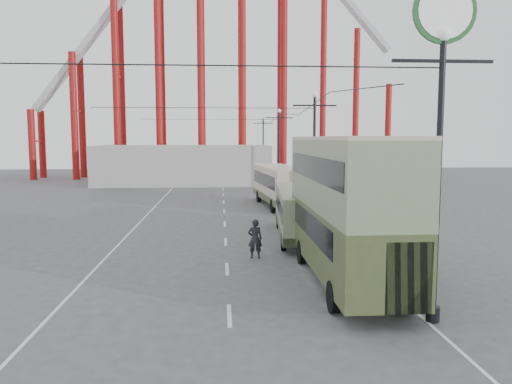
{
  "coord_description": "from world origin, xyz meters",
  "views": [
    {
      "loc": [
        -1.25,
        -18.25,
        5.94
      ],
      "look_at": [
        0.67,
        8.84,
        3.0
      ],
      "focal_mm": 35.0,
      "sensor_mm": 36.0,
      "label": 1
    }
  ],
  "objects": [
    {
      "name": "pedestrian",
      "position": [
        0.42,
        5.98,
        0.98
      ],
      "size": [
        0.73,
        0.49,
        1.96
      ],
      "primitive_type": "imported",
      "rotation": [
        0.0,
        0.0,
        3.11
      ],
      "color": "black",
      "rests_on": "ground"
    },
    {
      "name": "road_markings",
      "position": [
        -0.86,
        19.7,
        0.01
      ],
      "size": [
        12.52,
        120.0,
        0.01
      ],
      "color": "silver",
      "rests_on": "ground"
    },
    {
      "name": "single_decker_green",
      "position": [
        3.36,
        10.93,
        1.63
      ],
      "size": [
        3.13,
        10.39,
        2.89
      ],
      "rotation": [
        0.0,
        0.0,
        -0.08
      ],
      "color": "#6F815E",
      "rests_on": "ground"
    },
    {
      "name": "lamp_post_near",
      "position": [
        5.6,
        -3.0,
        7.86
      ],
      "size": [
        3.2,
        0.44,
        10.8
      ],
      "color": "black",
      "rests_on": "ground"
    },
    {
      "name": "lamp_post_mid",
      "position": [
        5.6,
        18.0,
        4.68
      ],
      "size": [
        3.2,
        0.44,
        9.32
      ],
      "color": "black",
      "rests_on": "ground"
    },
    {
      "name": "fairground_shed",
      "position": [
        -6.0,
        47.0,
        2.5
      ],
      "size": [
        22.0,
        10.0,
        5.0
      ],
      "primitive_type": "cube",
      "color": "#A1A19B",
      "rests_on": "ground"
    },
    {
      "name": "double_decker_bus",
      "position": [
        3.82,
        1.58,
        3.36
      ],
      "size": [
        2.84,
        11.18,
        6.0
      ],
      "rotation": [
        0.0,
        0.0,
        0.0
      ],
      "color": "#374223",
      "rests_on": "ground"
    },
    {
      "name": "single_decker_cream",
      "position": [
        3.81,
        24.6,
        1.96
      ],
      "size": [
        3.84,
        11.37,
        3.47
      ],
      "rotation": [
        0.0,
        0.0,
        0.09
      ],
      "color": "#C0B19A",
      "rests_on": "ground"
    },
    {
      "name": "lamp_post_distant",
      "position": [
        5.6,
        62.0,
        4.68
      ],
      "size": [
        3.2,
        0.44,
        9.32
      ],
      "color": "black",
      "rests_on": "ground"
    },
    {
      "name": "ground",
      "position": [
        0.0,
        0.0,
        0.0
      ],
      "size": [
        160.0,
        160.0,
        0.0
      ],
      "primitive_type": "plane",
      "color": "#48484A",
      "rests_on": "ground"
    },
    {
      "name": "roller_coaster",
      "position": [
        -2.49,
        56.89,
        22.92
      ],
      "size": [
        52.95,
        5.0,
        55.48
      ],
      "color": "maroon",
      "rests_on": "ground"
    },
    {
      "name": "lamp_post_far",
      "position": [
        5.6,
        40.0,
        4.68
      ],
      "size": [
        3.2,
        0.44,
        9.32
      ],
      "color": "black",
      "rests_on": "ground"
    }
  ]
}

